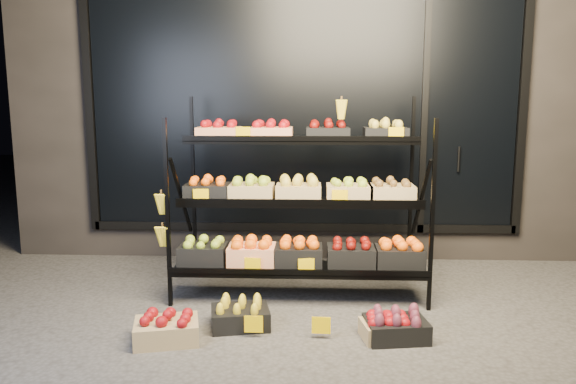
{
  "coord_description": "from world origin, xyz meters",
  "views": [
    {
      "loc": [
        0.11,
        -4.06,
        1.64
      ],
      "look_at": [
        -0.1,
        0.55,
        0.87
      ],
      "focal_mm": 35.0,
      "sensor_mm": 36.0,
      "label": 1
    }
  ],
  "objects_px": {
    "floor_crate_left": "(166,328)",
    "floor_crate_midleft": "(240,314)",
    "display_rack": "(299,201)",
    "floor_crate_midright": "(388,327)"
  },
  "relations": [
    {
      "from": "display_rack",
      "to": "floor_crate_left",
      "type": "distance_m",
      "value": 1.55
    },
    {
      "from": "display_rack",
      "to": "floor_crate_midleft",
      "type": "height_order",
      "value": "display_rack"
    },
    {
      "from": "floor_crate_left",
      "to": "floor_crate_midleft",
      "type": "height_order",
      "value": "floor_crate_left"
    },
    {
      "from": "floor_crate_midleft",
      "to": "floor_crate_midright",
      "type": "xyz_separation_m",
      "value": [
        1.04,
        -0.15,
        -0.01
      ]
    },
    {
      "from": "floor_crate_left",
      "to": "floor_crate_midleft",
      "type": "bearing_deg",
      "value": 16.12
    },
    {
      "from": "floor_crate_midright",
      "to": "floor_crate_midleft",
      "type": "bearing_deg",
      "value": 160.58
    },
    {
      "from": "display_rack",
      "to": "floor_crate_left",
      "type": "relative_size",
      "value": 4.46
    },
    {
      "from": "floor_crate_left",
      "to": "floor_crate_midleft",
      "type": "relative_size",
      "value": 1.05
    },
    {
      "from": "display_rack",
      "to": "floor_crate_midleft",
      "type": "relative_size",
      "value": 4.71
    },
    {
      "from": "floor_crate_left",
      "to": "floor_crate_midright",
      "type": "bearing_deg",
      "value": -9.21
    }
  ]
}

